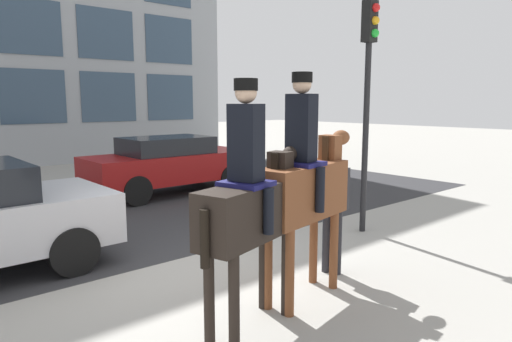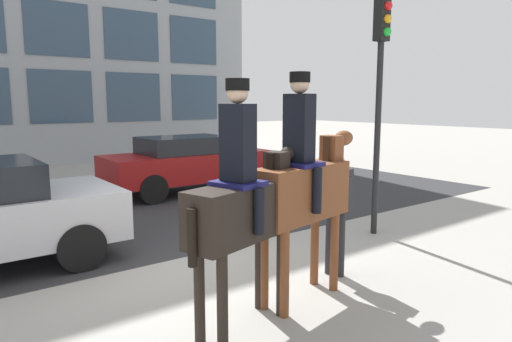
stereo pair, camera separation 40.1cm
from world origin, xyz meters
The scene contains 7 objects.
ground_plane centered at (0.00, 0.00, 0.00)m, with size 80.00×80.00×0.00m, color #9E9B93.
road_surface centered at (0.00, 4.75, 0.00)m, with size 19.75×8.50×0.01m.
mounted_horse_lead centered at (-0.48, -1.90, 1.37)m, with size 1.77×0.79×2.65m.
mounted_horse_companion centered at (0.52, -1.73, 1.43)m, with size 1.85×0.69×2.76m.
pedestrian_bystander centered at (1.41, -1.44, 1.02)m, with size 0.81×0.59×1.72m.
street_car_far_lane centered at (2.62, 5.12, 0.81)m, with size 4.43×1.79×1.51m.
traffic_light centered at (3.52, -0.44, 2.80)m, with size 0.24×0.29×4.19m.
Camera 2 is at (-3.17, -5.69, 2.42)m, focal length 32.00 mm.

